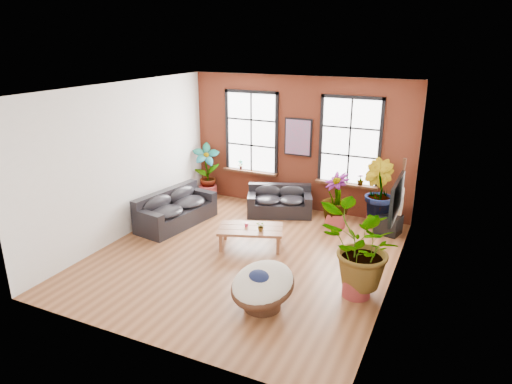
% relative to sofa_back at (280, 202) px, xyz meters
% --- Properties ---
extents(room, '(6.04, 6.54, 3.54)m').
position_rel_sofa_back_xyz_m(room, '(0.24, -2.42, 1.41)').
color(room, brown).
rests_on(room, ground).
extents(sofa_back, '(1.82, 1.35, 0.75)m').
position_rel_sofa_back_xyz_m(sofa_back, '(0.00, 0.00, 0.00)').
color(sofa_back, black).
rests_on(sofa_back, ground).
extents(sofa_left, '(1.20, 2.22, 0.83)m').
position_rel_sofa_back_xyz_m(sofa_left, '(-2.10, -1.70, 0.04)').
color(sofa_left, black).
rests_on(sofa_left, ground).
extents(coffee_table, '(1.58, 1.23, 0.54)m').
position_rel_sofa_back_xyz_m(coffee_table, '(0.16, -2.09, 0.06)').
color(coffee_table, brown).
rests_on(coffee_table, ground).
extents(papasan_chair, '(1.42, 1.43, 0.83)m').
position_rel_sofa_back_xyz_m(papasan_chair, '(1.39, -4.18, 0.09)').
color(papasan_chair, '#452718').
rests_on(papasan_chair, ground).
extents(poster, '(0.74, 0.06, 0.98)m').
position_rel_sofa_back_xyz_m(poster, '(0.24, 0.61, 1.61)').
color(poster, black).
rests_on(poster, room).
extents(tv_wall_unit, '(0.13, 1.86, 1.20)m').
position_rel_sofa_back_xyz_m(tv_wall_unit, '(3.17, -1.97, 1.20)').
color(tv_wall_unit, black).
rests_on(tv_wall_unit, room).
extents(media_box, '(0.64, 0.57, 0.46)m').
position_rel_sofa_back_xyz_m(media_box, '(2.80, -0.08, -0.11)').
color(media_box, black).
rests_on(media_box, ground).
extents(pot_back_left, '(0.54, 0.54, 0.37)m').
position_rel_sofa_back_xyz_m(pot_back_left, '(-2.34, 0.29, -0.16)').
color(pot_back_left, maroon).
rests_on(pot_back_left, ground).
extents(pot_back_right, '(0.52, 0.52, 0.33)m').
position_rel_sofa_back_xyz_m(pot_back_right, '(2.45, 0.24, -0.17)').
color(pot_back_right, maroon).
rests_on(pot_back_right, ground).
extents(pot_right_wall, '(0.53, 0.53, 0.37)m').
position_rel_sofa_back_xyz_m(pot_right_wall, '(2.75, -3.12, -0.16)').
color(pot_right_wall, maroon).
rests_on(pot_right_wall, ground).
extents(pot_mid, '(0.65, 0.65, 0.37)m').
position_rel_sofa_back_xyz_m(pot_mid, '(1.55, -0.21, -0.16)').
color(pot_mid, maroon).
rests_on(pot_mid, ground).
extents(floor_plant_back_left, '(0.91, 0.82, 1.44)m').
position_rel_sofa_back_xyz_m(floor_plant_back_left, '(-2.36, 0.29, 0.53)').
color(floor_plant_back_left, '#234913').
rests_on(floor_plant_back_left, ground).
extents(floor_plant_back_right, '(1.07, 1.06, 1.52)m').
position_rel_sofa_back_xyz_m(floor_plant_back_right, '(2.43, 0.21, 0.57)').
color(floor_plant_back_right, '#234913').
rests_on(floor_plant_back_right, ground).
extents(floor_plant_right_wall, '(1.82, 1.82, 1.53)m').
position_rel_sofa_back_xyz_m(floor_plant_right_wall, '(2.77, -3.10, 0.59)').
color(floor_plant_right_wall, '#234913').
rests_on(floor_plant_right_wall, ground).
extents(floor_plant_mid, '(0.95, 0.95, 1.21)m').
position_rel_sofa_back_xyz_m(floor_plant_mid, '(1.53, -0.18, 0.41)').
color(floor_plant_mid, '#234913').
rests_on(floor_plant_mid, ground).
extents(table_plant, '(0.25, 0.23, 0.22)m').
position_rel_sofa_back_xyz_m(table_plant, '(0.45, -2.16, 0.22)').
color(table_plant, '#234913').
rests_on(table_plant, coffee_table).
extents(sill_plant_left, '(0.17, 0.17, 0.27)m').
position_rel_sofa_back_xyz_m(sill_plant_left, '(-1.41, 0.56, 0.69)').
color(sill_plant_left, '#234913').
rests_on(sill_plant_left, room).
extents(sill_plant_right, '(0.19, 0.19, 0.27)m').
position_rel_sofa_back_xyz_m(sill_plant_right, '(1.94, 0.56, 0.69)').
color(sill_plant_right, '#234913').
rests_on(sill_plant_right, room).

